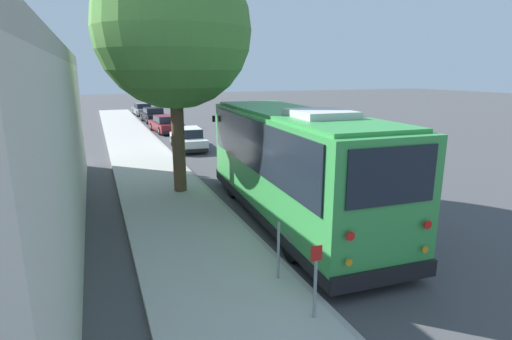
{
  "coord_description": "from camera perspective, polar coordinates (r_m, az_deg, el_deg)",
  "views": [
    {
      "loc": [
        -10.11,
        5.23,
        4.43
      ],
      "look_at": [
        1.75,
        0.44,
        1.3
      ],
      "focal_mm": 28.0,
      "sensor_mm": 36.0,
      "label": 1
    }
  ],
  "objects": [
    {
      "name": "fire_hydrant",
      "position": [
        17.99,
        -10.77,
        1.06
      ],
      "size": [
        0.22,
        0.22,
        0.81
      ],
      "color": "red",
      "rests_on": "sidewalk_slab"
    },
    {
      "name": "sign_post_near",
      "position": [
        7.36,
        8.48,
        -15.4
      ],
      "size": [
        0.06,
        0.22,
        1.39
      ],
      "color": "gray",
      "rests_on": "sidewalk_slab"
    },
    {
      "name": "sidewalk_slab",
      "position": [
        11.21,
        -9.45,
        -9.31
      ],
      "size": [
        80.0,
        3.12,
        0.15
      ],
      "primitive_type": "cube",
      "color": "#B2AFA8",
      "rests_on": "ground"
    },
    {
      "name": "parked_sedan_gray",
      "position": [
        44.57,
        -15.9,
        8.3
      ],
      "size": [
        4.5,
        1.9,
        1.28
      ],
      "rotation": [
        0.0,
        0.0,
        0.07
      ],
      "color": "slate",
      "rests_on": "ground"
    },
    {
      "name": "shuttle_bus",
      "position": [
        12.02,
        5.2,
        1.44
      ],
      "size": [
        9.59,
        3.04,
        3.51
      ],
      "rotation": [
        0.0,
        0.0,
        -0.06
      ],
      "color": "green",
      "rests_on": "ground"
    },
    {
      "name": "parked_sedan_maroon",
      "position": [
        31.33,
        -12.72,
        6.37
      ],
      "size": [
        4.58,
        2.09,
        1.26
      ],
      "rotation": [
        0.0,
        0.0,
        0.08
      ],
      "color": "maroon",
      "rests_on": "ground"
    },
    {
      "name": "ground_plane",
      "position": [
        12.22,
        5.03,
        -7.57
      ],
      "size": [
        160.0,
        160.0,
        0.0
      ],
      "primitive_type": "plane",
      "color": "#474749"
    },
    {
      "name": "sign_post_far",
      "position": [
        8.59,
        3.21,
        -11.4
      ],
      "size": [
        0.06,
        0.06,
        1.27
      ],
      "color": "gray",
      "rests_on": "sidewalk_slab"
    },
    {
      "name": "curb_strip",
      "position": [
        11.63,
        -1.53,
        -8.25
      ],
      "size": [
        80.0,
        0.14,
        0.15
      ],
      "primitive_type": "cube",
      "color": "#9D9A94",
      "rests_on": "ground"
    },
    {
      "name": "parked_sedan_black",
      "position": [
        37.92,
        -14.46,
        7.56
      ],
      "size": [
        4.36,
        1.92,
        1.33
      ],
      "rotation": [
        0.0,
        0.0,
        0.05
      ],
      "color": "black",
      "rests_on": "ground"
    },
    {
      "name": "parked_sedan_white",
      "position": [
        24.1,
        -9.69,
        4.38
      ],
      "size": [
        4.4,
        1.91,
        1.27
      ],
      "rotation": [
        0.0,
        0.0,
        -0.06
      ],
      "color": "silver",
      "rests_on": "ground"
    },
    {
      "name": "street_tree",
      "position": [
        14.84,
        -11.94,
        20.37
      ],
      "size": [
        5.37,
        5.37,
        9.19
      ],
      "color": "brown",
      "rests_on": "sidewalk_slab"
    }
  ]
}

